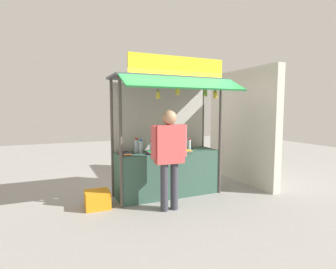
{
  "coord_description": "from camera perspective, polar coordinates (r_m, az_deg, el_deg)",
  "views": [
    {
      "loc": [
        -2.21,
        -4.93,
        1.79
      ],
      "look_at": [
        0.0,
        0.0,
        1.27
      ],
      "focal_mm": 28.29,
      "sensor_mm": 36.0,
      "label": 1
    }
  ],
  "objects": [
    {
      "name": "magazine_stack_far_left",
      "position": [
        5.14,
        -9.24,
        -4.06
      ],
      "size": [
        0.22,
        0.31,
        0.04
      ],
      "color": "black",
      "rests_on": "stall_counter"
    },
    {
      "name": "stall_structure",
      "position": [
        5.47,
        -0.33,
        4.01
      ],
      "size": [
        2.33,
        1.43,
        2.76
      ],
      "color": "#4C4742",
      "rests_on": "ground"
    },
    {
      "name": "water_bottle_front_right",
      "position": [
        5.69,
        4.61,
        -2.17
      ],
      "size": [
        0.07,
        0.07,
        0.24
      ],
      "color": "silver",
      "rests_on": "stall_counter"
    },
    {
      "name": "vendor_person",
      "position": [
        4.62,
        0.29,
        -3.5
      ],
      "size": [
        0.67,
        0.25,
        1.77
      ],
      "rotation": [
        0.0,
        0.0,
        -0.07
      ],
      "color": "#383842",
      "rests_on": "ground"
    },
    {
      "name": "stall_counter",
      "position": [
        5.56,
        0.0,
        -8.35
      ],
      "size": [
        2.13,
        0.63,
        0.92
      ],
      "primitive_type": "cube",
      "color": "#385B4C",
      "rests_on": "ground"
    },
    {
      "name": "water_bottle_mid_left",
      "position": [
        5.38,
        -6.82,
        -2.39
      ],
      "size": [
        0.08,
        0.08,
        0.29
      ],
      "color": "silver",
      "rests_on": "stall_counter"
    },
    {
      "name": "water_bottle_front_left",
      "position": [
        5.31,
        -5.84,
        -2.59
      ],
      "size": [
        0.07,
        0.07,
        0.27
      ],
      "color": "silver",
      "rests_on": "stall_counter"
    },
    {
      "name": "ground_plane",
      "position": [
        5.69,
        0.0,
        -12.86
      ],
      "size": [
        20.0,
        20.0,
        0.0
      ],
      "primitive_type": "plane",
      "color": "gray"
    },
    {
      "name": "banana_bunch_inner_right",
      "position": [
        5.04,
        2.08,
        9.26
      ],
      "size": [
        0.11,
        0.11,
        0.23
      ],
      "color": "#332D23"
    },
    {
      "name": "water_bottle_far_right",
      "position": [
        5.33,
        -3.61,
        -2.64
      ],
      "size": [
        0.07,
        0.07,
        0.25
      ],
      "color": "silver",
      "rests_on": "stall_counter"
    },
    {
      "name": "neighbour_wall",
      "position": [
        6.8,
        15.45,
        1.72
      ],
      "size": [
        0.2,
        2.4,
        2.73
      ],
      "primitive_type": "cube",
      "color": "beige",
      "rests_on": "ground"
    },
    {
      "name": "water_bottle_center",
      "position": [
        5.93,
        4.32,
        -1.87
      ],
      "size": [
        0.07,
        0.07,
        0.23
      ],
      "color": "silver",
      "rests_on": "stall_counter"
    },
    {
      "name": "plastic_crate",
      "position": [
        5.12,
        -14.97,
        -13.36
      ],
      "size": [
        0.45,
        0.45,
        0.3
      ],
      "primitive_type": "cube",
      "rotation": [
        0.0,
        0.0,
        -0.04
      ],
      "color": "orange",
      "rests_on": "ground"
    },
    {
      "name": "water_bottle_mid_right",
      "position": [
        5.79,
        3.33,
        -1.75
      ],
      "size": [
        0.08,
        0.08,
        0.3
      ],
      "color": "silver",
      "rests_on": "stall_counter"
    },
    {
      "name": "banana_bunch_rightmost",
      "position": [
        5.46,
        10.13,
        8.43
      ],
      "size": [
        0.11,
        0.1,
        0.28
      ],
      "color": "#332D23"
    },
    {
      "name": "magazine_stack_back_left",
      "position": [
        5.16,
        -3.46,
        -3.91
      ],
      "size": [
        0.2,
        0.26,
        0.05
      ],
      "color": "black",
      "rests_on": "stall_counter"
    },
    {
      "name": "magazine_stack_left",
      "position": [
        5.42,
        3.62,
        -3.52
      ],
      "size": [
        0.23,
        0.31,
        0.04
      ],
      "color": "green",
      "rests_on": "stall_counter"
    },
    {
      "name": "banana_bunch_inner_left",
      "position": [
        5.33,
        8.03,
        8.88
      ],
      "size": [
        0.1,
        0.11,
        0.25
      ],
      "color": "#332D23"
    },
    {
      "name": "banana_bunch_leftmost",
      "position": [
        4.87,
        -2.16,
        8.51
      ],
      "size": [
        0.1,
        0.1,
        0.3
      ],
      "color": "#332D23"
    }
  ]
}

